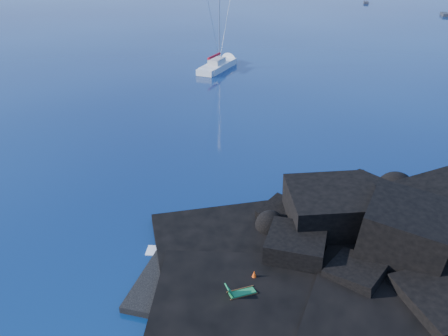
% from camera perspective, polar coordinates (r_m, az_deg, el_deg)
% --- Properties ---
extents(ground, '(400.00, 400.00, 0.00)m').
position_cam_1_polar(ground, '(23.35, -11.54, -14.56)').
color(ground, '#030C33').
rests_on(ground, ground).
extents(headland, '(24.00, 24.00, 3.60)m').
position_cam_1_polar(headland, '(25.22, 20.90, -12.45)').
color(headland, black).
rests_on(headland, ground).
extents(beach, '(9.08, 6.86, 0.70)m').
position_cam_1_polar(beach, '(22.76, 0.00, -15.18)').
color(beach, black).
rests_on(beach, ground).
extents(surf_foam, '(10.00, 8.00, 0.06)m').
position_cam_1_polar(surf_foam, '(26.21, 2.62, -8.78)').
color(surf_foam, white).
rests_on(surf_foam, ground).
extents(sailboat, '(5.48, 12.20, 12.54)m').
position_cam_1_polar(sailboat, '(63.46, -0.76, 12.81)').
color(sailboat, white).
rests_on(sailboat, ground).
extents(deck_chair, '(1.55, 1.22, 0.98)m').
position_cam_1_polar(deck_chair, '(21.35, 2.39, -15.57)').
color(deck_chair, '#186D38').
rests_on(deck_chair, beach).
extents(towel, '(2.21, 1.93, 0.05)m').
position_cam_1_polar(towel, '(22.14, 3.76, -15.38)').
color(towel, silver).
rests_on(towel, beach).
extents(sunbather, '(1.53, 1.22, 0.21)m').
position_cam_1_polar(sunbather, '(22.05, 3.77, -15.12)').
color(sunbather, '#DDAF74').
rests_on(sunbather, towel).
extents(marker_cone, '(0.43, 0.43, 0.62)m').
position_cam_1_polar(marker_cone, '(22.36, 3.96, -13.91)').
color(marker_cone, '#FF4A0D').
rests_on(marker_cone, beach).
extents(distant_boat_a, '(1.77, 4.64, 0.61)m').
position_cam_1_polar(distant_boat_a, '(152.78, 18.04, 19.76)').
color(distant_boat_a, '#2B2A30').
rests_on(distant_boat_a, ground).
extents(distant_boat_b, '(2.12, 5.19, 0.67)m').
position_cam_1_polar(distant_boat_b, '(131.01, 26.86, 17.33)').
color(distant_boat_b, '#27272C').
rests_on(distant_boat_b, ground).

